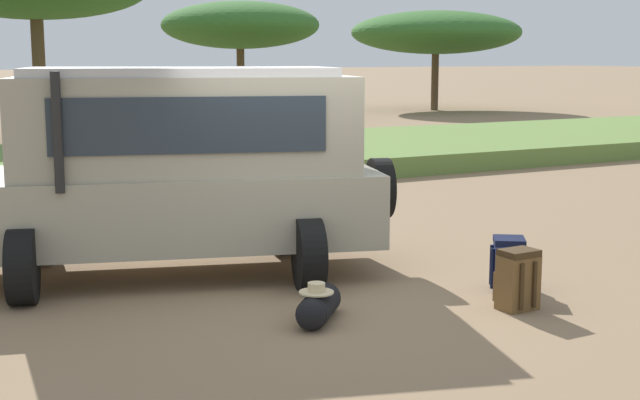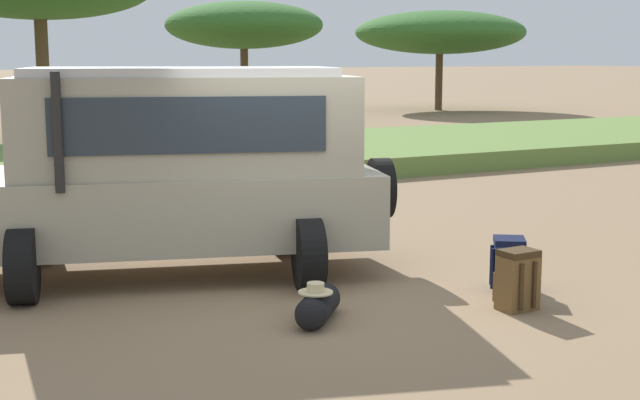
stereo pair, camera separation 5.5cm
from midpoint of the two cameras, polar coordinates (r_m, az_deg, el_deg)
The scene contains 8 objects.
ground_plane at distance 9.93m, azimuth -1.22°, elevation -5.79°, with size 320.00×320.00×0.00m, color #8C7051.
grass_bank at distance 19.79m, azimuth -15.25°, elevation 2.08°, with size 120.00×7.00×0.44m.
safari_vehicle at distance 10.52m, azimuth -9.11°, elevation 2.14°, with size 5.46×3.59×2.44m.
backpack_beside_front_wheel at distance 9.35m, azimuth 12.66°, elevation -5.04°, with size 0.40×0.40×0.63m.
backpack_cluster_center at distance 10.07m, azimuth 12.21°, elevation -4.09°, with size 0.53×0.51×0.60m.
duffel_bag_low_black_case at distance 8.76m, azimuth 0.05°, elevation -6.75°, with size 0.72×0.77×0.41m.
acacia_tree_right_mid at distance 35.37m, azimuth -4.85°, elevation 11.08°, with size 6.04×6.63×4.65m.
acacia_tree_far_right at distance 42.75m, azimuth 7.72°, elevation 10.57°, with size 7.98×7.90×4.63m.
Camera 2 is at (-4.30, -8.57, 2.58)m, focal length 50.00 mm.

